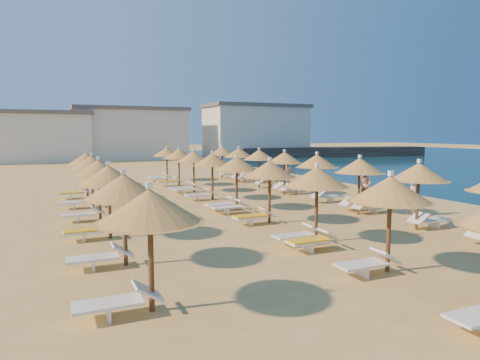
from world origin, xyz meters
name	(u,v)px	position (x,y,z in m)	size (l,w,h in m)	color
ground	(300,216)	(0.00, 0.00, 0.00)	(220.00, 220.00, 0.00)	tan
jetty	(333,152)	(30.17, 38.96, 0.75)	(30.00, 4.00, 1.50)	black
hotel_blocks	(154,133)	(3.28, 44.88, 3.70)	(47.74, 10.28, 8.10)	silver
parasol_row_east	(337,164)	(2.68, 1.00, 2.22)	(2.31, 33.40, 2.76)	brown
parasol_row_west	(252,167)	(-1.97, 1.00, 2.22)	(2.31, 33.40, 2.76)	brown
parasol_row_inland	(103,173)	(-8.40, 1.00, 2.22)	(2.31, 19.58, 2.76)	brown
loungers	(266,208)	(-1.31, 0.90, 0.34)	(14.27, 31.75, 0.66)	white
beachgoer_c	(287,175)	(4.13, 8.42, 0.95)	(1.12, 0.47, 1.91)	tan
beachgoer_a	(412,197)	(4.67, -1.97, 0.85)	(0.62, 0.41, 1.71)	tan
beachgoer_b	(364,185)	(5.50, 2.26, 0.92)	(0.89, 0.69, 1.83)	tan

